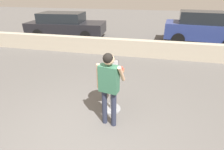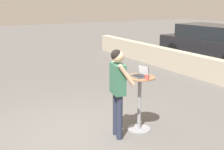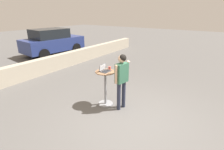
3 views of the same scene
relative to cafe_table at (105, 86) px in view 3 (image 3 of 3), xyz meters
name	(u,v)px [view 3 (image 3 of 3)]	position (x,y,z in m)	size (l,w,h in m)	color
ground_plane	(132,120)	(-0.30, -1.09, -0.62)	(50.00, 50.00, 0.00)	#5B5956
pavement_kerb	(23,72)	(-0.30, 3.99, -0.26)	(17.28, 0.35, 0.72)	#B2A893
cafe_table	(105,86)	(0.00, 0.00, 0.00)	(0.57, 0.57, 1.07)	gray
laptop	(105,70)	(0.00, 0.01, 0.49)	(0.32, 0.25, 0.21)	#515156
coffee_mug	(110,68)	(0.22, 0.00, 0.49)	(0.11, 0.08, 0.09)	#C14C42
standing_person	(122,75)	(0.07, -0.52, 0.41)	(0.56, 0.32, 1.63)	#282D42
parked_car_near_street	(52,42)	(3.40, 6.74, 0.22)	(3.99, 2.16, 1.66)	navy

